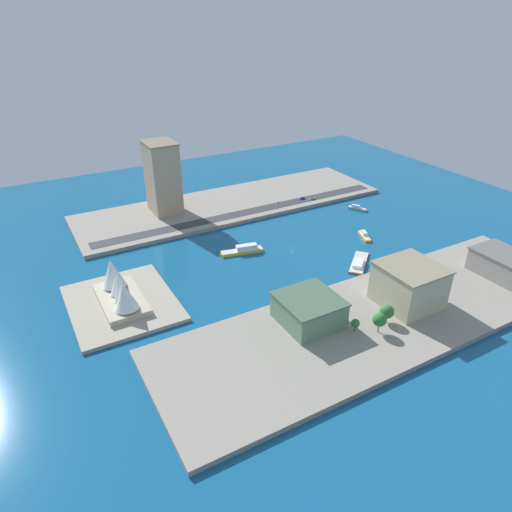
{
  "coord_description": "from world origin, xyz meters",
  "views": [
    {
      "loc": [
        -217.36,
        148.74,
        137.45
      ],
      "look_at": [
        -0.84,
        27.05,
        2.51
      ],
      "focal_mm": 32.2,
      "sensor_mm": 36.0,
      "label": 1
    }
  ],
  "objects": [
    {
      "name": "opera_landmark",
      "position": [
        -8.37,
        112.42,
        9.8
      ],
      "size": [
        40.38,
        21.25,
        19.55
      ],
      "color": "#BCAD93",
      "rests_on": "peninsula_point"
    },
    {
      "name": "apartment_midrise_tan",
      "position": [
        94.63,
        51.33,
        28.69
      ],
      "size": [
        26.45,
        20.89,
        51.98
      ],
      "color": "tan",
      "rests_on": "quay_east"
    },
    {
      "name": "barge_flat_brown",
      "position": [
        -36.76,
        -24.38,
        1.11
      ],
      "size": [
        24.97,
        26.91,
        3.23
      ],
      "color": "brown",
      "rests_on": "ground_plane"
    },
    {
      "name": "peninsula_point",
      "position": [
        -9.24,
        112.42,
        1.0
      ],
      "size": [
        62.14,
        52.38,
        2.0
      ],
      "primitive_type": "cube",
      "color": "#A89E89",
      "rests_on": "ground_plane"
    },
    {
      "name": "yacht_sleek_gray",
      "position": [
        29.91,
        -79.79,
        1.34
      ],
      "size": [
        14.67,
        9.97,
        3.76
      ],
      "color": "#999EA3",
      "rests_on": "ground_plane"
    },
    {
      "name": "water_taxi_orange",
      "position": [
        -9.84,
        -52.39,
        1.28
      ],
      "size": [
        16.89,
        9.86,
        3.72
      ],
      "color": "orange",
      "rests_on": "ground_plane"
    },
    {
      "name": "terminal_long_green",
      "position": [
        -71.6,
        37.73,
        9.44
      ],
      "size": [
        28.49,
        27.97,
        13.48
      ],
      "color": "slate",
      "rests_on": "quay_west"
    },
    {
      "name": "quay_west",
      "position": [
        -85.49,
        0.0,
        1.34
      ],
      "size": [
        70.0,
        240.0,
        2.67
      ],
      "primitive_type": "cube",
      "color": "gray",
      "rests_on": "ground_plane"
    },
    {
      "name": "office_block_beige",
      "position": [
        -83.46,
        -15.5,
        13.61
      ],
      "size": [
        29.35,
        28.93,
        21.81
      ],
      "color": "#C6B793",
      "rests_on": "quay_west"
    },
    {
      "name": "ferry_yellow_fast",
      "position": [
        11.01,
        29.66,
        1.94
      ],
      "size": [
        11.41,
        28.48,
        5.21
      ],
      "color": "yellow",
      "rests_on": "ground_plane"
    },
    {
      "name": "ground_plane",
      "position": [
        0.0,
        0.0,
        0.0
      ],
      "size": [
        440.0,
        440.0,
        0.0
      ],
      "primitive_type": "plane",
      "color": "#145684"
    },
    {
      "name": "carpark_squat_concrete",
      "position": [
        -91.97,
        -84.29,
        9.37
      ],
      "size": [
        38.33,
        23.98,
        13.33
      ],
      "color": "gray",
      "rests_on": "quay_west"
    },
    {
      "name": "road_strip",
      "position": [
        62.15,
        0.0,
        2.75
      ],
      "size": [
        10.51,
        228.0,
        0.15
      ],
      "primitive_type": "cube",
      "color": "#38383D",
      "rests_on": "quay_east"
    },
    {
      "name": "hatchback_blue",
      "position": [
        63.77,
        -51.49,
        3.58
      ],
      "size": [
        1.84,
        4.47,
        1.55
      ],
      "color": "black",
      "rests_on": "road_strip"
    },
    {
      "name": "traffic_light_waterfront",
      "position": [
        55.3,
        -23.71,
        7.01
      ],
      "size": [
        0.36,
        0.36,
        6.5
      ],
      "color": "black",
      "rests_on": "quay_east"
    },
    {
      "name": "van_white",
      "position": [
        59.53,
        -58.21,
        3.62
      ],
      "size": [
        1.94,
        4.55,
        1.65
      ],
      "color": "black",
      "rests_on": "road_strip"
    },
    {
      "name": "park_tree_cluster",
      "position": [
        -92.06,
        10.68,
        8.96
      ],
      "size": [
        10.91,
        23.8,
        10.33
      ],
      "color": "brown",
      "rests_on": "quay_west"
    },
    {
      "name": "quay_east",
      "position": [
        85.49,
        0.0,
        1.34
      ],
      "size": [
        70.0,
        240.0,
        2.67
      ],
      "primitive_type": "cube",
      "color": "gray",
      "rests_on": "ground_plane"
    }
  ]
}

